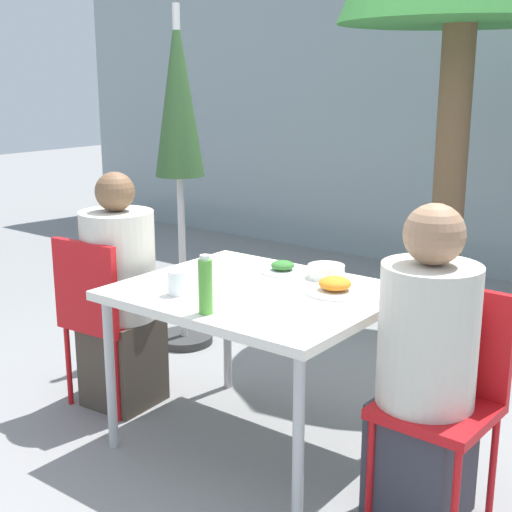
% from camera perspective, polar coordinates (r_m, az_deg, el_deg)
% --- Properties ---
extents(ground_plane, '(24.00, 24.00, 0.00)m').
position_cam_1_polar(ground_plane, '(3.41, 0.00, -14.86)').
color(ground_plane, gray).
extents(dining_table, '(1.14, 0.94, 0.75)m').
position_cam_1_polar(dining_table, '(3.13, 0.00, -3.78)').
color(dining_table, silver).
rests_on(dining_table, ground).
extents(chair_left, '(0.43, 0.43, 0.89)m').
position_cam_1_polar(chair_left, '(3.66, -12.22, -4.13)').
color(chair_left, red).
rests_on(chair_left, ground).
extents(person_left, '(0.37, 0.37, 1.21)m').
position_cam_1_polar(person_left, '(3.66, -10.82, -3.38)').
color(person_left, '#473D33').
rests_on(person_left, ground).
extents(chair_right, '(0.41, 0.41, 0.89)m').
position_cam_1_polar(chair_right, '(2.83, 15.00, -9.89)').
color(chair_right, red).
rests_on(chair_right, ground).
extents(person_right, '(0.37, 0.37, 1.22)m').
position_cam_1_polar(person_right, '(2.76, 13.41, -9.28)').
color(person_right, '#383842').
rests_on(person_right, ground).
extents(closed_umbrella, '(0.36, 0.36, 2.06)m').
position_cam_1_polar(closed_umbrella, '(4.31, -6.21, 11.26)').
color(closed_umbrella, '#333333').
rests_on(closed_umbrella, ground).
extents(plate_0, '(0.26, 0.26, 0.07)m').
position_cam_1_polar(plate_0, '(3.07, 6.33, -2.49)').
color(plate_0, white).
rests_on(plate_0, dining_table).
extents(plate_1, '(0.20, 0.20, 0.06)m').
position_cam_1_polar(plate_1, '(3.37, 2.14, -0.99)').
color(plate_1, white).
rests_on(plate_1, dining_table).
extents(bottle, '(0.06, 0.06, 0.24)m').
position_cam_1_polar(bottle, '(2.78, -4.06, -2.37)').
color(bottle, '#51A338').
rests_on(bottle, dining_table).
extents(drinking_cup, '(0.08, 0.08, 0.10)m').
position_cam_1_polar(drinking_cup, '(3.05, -6.34, -2.14)').
color(drinking_cup, white).
rests_on(drinking_cup, dining_table).
extents(salad_bowl, '(0.17, 0.17, 0.06)m').
position_cam_1_polar(salad_bowl, '(3.30, 5.63, -1.23)').
color(salad_bowl, white).
rests_on(salad_bowl, dining_table).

